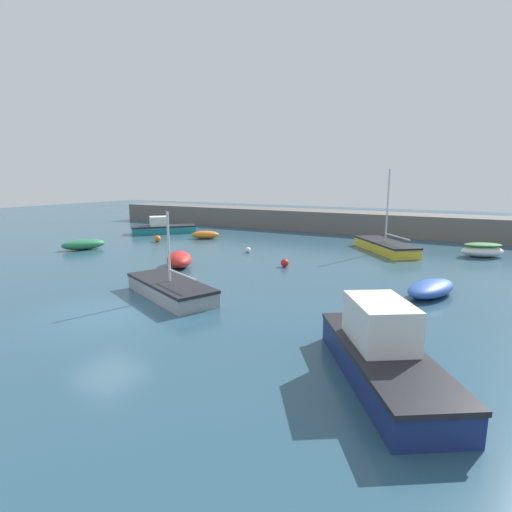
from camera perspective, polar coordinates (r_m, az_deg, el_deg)
The scene contains 14 objects.
ground_plane at distance 16.05m, azimuth -20.61°, elevation -8.12°, with size 120.00×120.00×0.20m, color #284C60.
harbor_breakwater at distance 39.11m, azimuth 11.33°, elevation 4.91°, with size 50.55×3.98×1.91m, color #66605B.
motorboat_with_cabin at distance 37.89m, azimuth -13.19°, elevation 3.99°, with size 5.25×5.52×1.56m.
motorboat_grey_hull at distance 10.74m, azimuth 17.62°, elevation -13.00°, with size 4.52×5.62×1.94m.
sailboat_tall_mast at distance 28.97m, azimuth 17.95°, elevation 1.37°, with size 5.31×5.97×5.58m.
rowboat_with_red_cover at distance 29.53m, azimuth 29.61°, elevation 0.77°, with size 3.02×2.52×0.90m.
sailboat_twin_hulled at distance 17.41m, azimuth -12.13°, elevation -4.59°, with size 5.41×3.69×3.63m.
open_tender_yellow at distance 18.77m, azimuth 23.74°, elevation -4.25°, with size 2.34×3.50×0.66m.
rowboat_blue_near at distance 30.85m, azimuth -23.42°, elevation 1.53°, with size 2.29×3.10×0.74m.
dinghy_near_pier at distance 33.76m, azimuth -7.28°, elevation 3.03°, with size 2.43×2.07×0.66m.
rowboat_white_midwater at distance 23.19m, azimuth -10.91°, elevation -0.46°, with size 2.84×3.03×0.87m.
mooring_buoy_red at distance 22.84m, azimuth 4.12°, elevation -0.99°, with size 0.46×0.46×0.46m, color red.
mooring_buoy_orange at distance 32.75m, azimuth -13.90°, elevation 2.42°, with size 0.51×0.51×0.51m, color orange.
mooring_buoy_white at distance 27.21m, azimuth -1.17°, elevation 0.89°, with size 0.37×0.37×0.37m, color white.
Camera 1 is at (11.75, -9.70, 4.96)m, focal length 28.00 mm.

